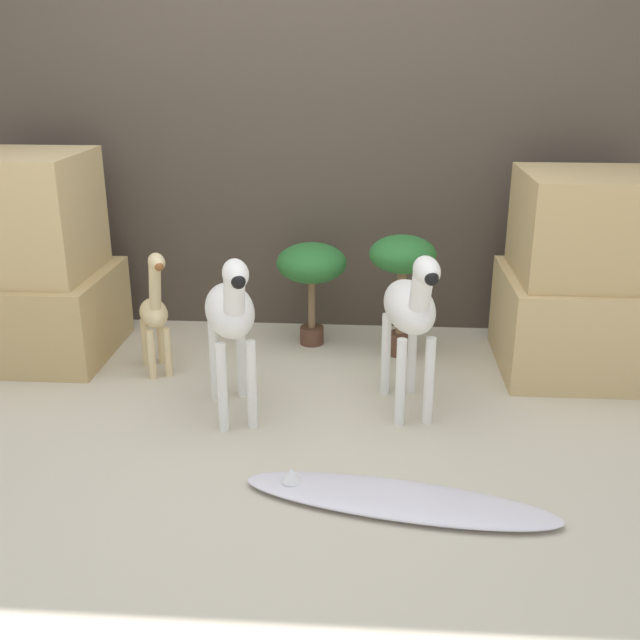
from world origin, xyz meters
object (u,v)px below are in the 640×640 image
zebra_left (231,313)px  potted_palm_back (402,262)px  surfboard (396,499)px  zebra_right (411,310)px  potted_palm_front (312,267)px  giraffe_figurine (155,310)px

zebra_left → potted_palm_back: size_ratio=1.20×
surfboard → zebra_right: bearing=84.9°
potted_palm_front → potted_palm_back: size_ratio=0.87×
zebra_left → giraffe_figurine: (-0.43, 0.40, -0.14)m
potted_palm_back → zebra_right: bearing=-88.6°
potted_palm_back → potted_palm_front: bearing=165.2°
zebra_right → surfboard: 0.83m
giraffe_figurine → potted_palm_front: bearing=31.9°
potted_palm_front → giraffe_figurine: bearing=-148.1°
zebra_left → giraffe_figurine: 0.61m
zebra_left → surfboard: (0.66, -0.61, -0.43)m
zebra_left → giraffe_figurine: size_ratio=1.17×
surfboard → potted_palm_back: bearing=87.9°
giraffe_figurine → surfboard: bearing=-42.9°
giraffe_figurine → surfboard: 1.52m
zebra_right → surfboard: size_ratio=0.67×
giraffe_figurine → potted_palm_front: 0.82m
potted_palm_front → potted_palm_back: (0.45, -0.12, 0.07)m
zebra_right → potted_palm_front: (-0.47, 0.74, -0.04)m
zebra_right → potted_palm_back: zebra_right is taller
potted_palm_front → potted_palm_back: 0.47m
zebra_right → zebra_left: 0.73m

